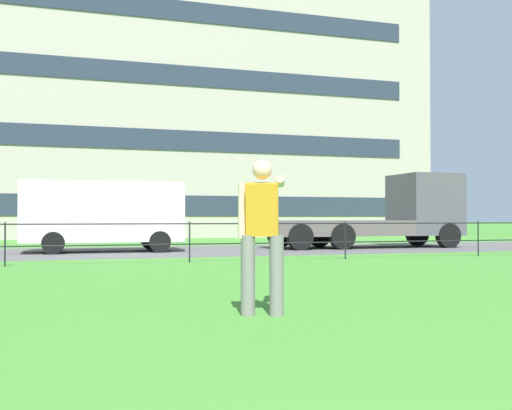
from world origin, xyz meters
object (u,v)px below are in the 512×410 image
person_thrower (262,231)px  panel_van_far_right (103,212)px  flatbed_truck_right (390,215)px  apartment_building_background (193,94)px

person_thrower → panel_van_far_right: panel_van_far_right is taller
flatbed_truck_right → apartment_building_background: apartment_building_background is taller
apartment_building_background → flatbed_truck_right: bearing=-79.2°
panel_van_far_right → flatbed_truck_right: size_ratio=0.68×
panel_van_far_right → flatbed_truck_right: 10.46m
apartment_building_background → person_thrower: bearing=-100.7°
person_thrower → flatbed_truck_right: (9.72, 13.97, 0.28)m
person_thrower → apartment_building_background: apartment_building_background is taller
panel_van_far_right → apartment_building_background: 21.36m
person_thrower → flatbed_truck_right: flatbed_truck_right is taller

